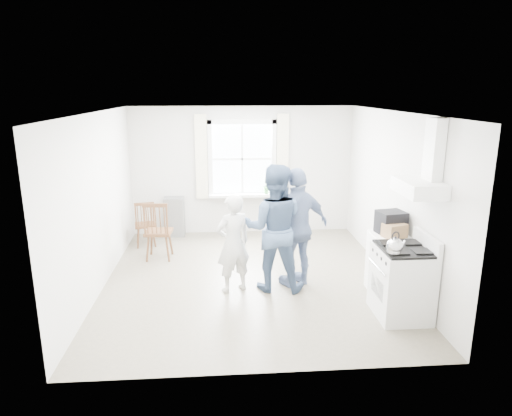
{
  "coord_description": "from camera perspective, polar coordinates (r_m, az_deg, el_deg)",
  "views": [
    {
      "loc": [
        -0.42,
        -6.72,
        2.92
      ],
      "look_at": [
        0.11,
        0.2,
        1.11
      ],
      "focal_mm": 32.0,
      "sensor_mm": 36.0,
      "label": 1
    }
  ],
  "objects": [
    {
      "name": "room_shell",
      "position": [
        6.93,
        -0.77,
        1.09
      ],
      "size": [
        4.62,
        5.12,
        2.64
      ],
      "color": "#776E5C",
      "rests_on": "ground"
    },
    {
      "name": "window_assembly",
      "position": [
        9.29,
        -1.73,
        5.6
      ],
      "size": [
        1.88,
        0.24,
        1.7
      ],
      "color": "white",
      "rests_on": "room_shell"
    },
    {
      "name": "range_hood",
      "position": [
        6.01,
        20.26,
        3.94
      ],
      "size": [
        0.45,
        0.76,
        0.94
      ],
      "color": "white",
      "rests_on": "room_shell"
    },
    {
      "name": "shelf_unit",
      "position": [
        9.45,
        -10.16,
        -1.08
      ],
      "size": [
        0.4,
        0.3,
        0.8
      ],
      "primitive_type": "cube",
      "color": "gray",
      "rests_on": "ground"
    },
    {
      "name": "gas_stove",
      "position": [
        6.34,
        17.79,
        -8.72
      ],
      "size": [
        0.68,
        0.76,
        1.12
      ],
      "color": "silver",
      "rests_on": "ground"
    },
    {
      "name": "kettle",
      "position": [
        5.89,
        16.95,
        -4.59
      ],
      "size": [
        0.2,
        0.2,
        0.29
      ],
      "color": "silver",
      "rests_on": "gas_stove"
    },
    {
      "name": "low_cabinet",
      "position": [
        6.98,
        16.18,
        -6.71
      ],
      "size": [
        0.5,
        0.55,
        0.9
      ],
      "primitive_type": "cube",
      "color": "white",
      "rests_on": "ground"
    },
    {
      "name": "stereo_stack",
      "position": [
        6.84,
        16.51,
        -1.74
      ],
      "size": [
        0.42,
        0.39,
        0.33
      ],
      "color": "black",
      "rests_on": "low_cabinet"
    },
    {
      "name": "cardboard_box",
      "position": [
        6.7,
        16.92,
        -2.71
      ],
      "size": [
        0.36,
        0.31,
        0.2
      ],
      "primitive_type": "cube",
      "rotation": [
        0.0,
        0.0,
        0.35
      ],
      "color": "olive",
      "rests_on": "low_cabinet"
    },
    {
      "name": "windsor_chair_a",
      "position": [
        8.84,
        -13.71,
        -1.38
      ],
      "size": [
        0.44,
        0.43,
        0.89
      ],
      "color": "#4C2C18",
      "rests_on": "ground"
    },
    {
      "name": "windsor_chair_b",
      "position": [
        8.06,
        -12.29,
        -2.1
      ],
      "size": [
        0.48,
        0.47,
        1.06
      ],
      "color": "#4C2C18",
      "rests_on": "ground"
    },
    {
      "name": "person_left",
      "position": [
        6.68,
        -2.89,
        -4.43
      ],
      "size": [
        0.72,
        0.72,
        1.48
      ],
      "primitive_type": "imported",
      "rotation": [
        0.0,
        0.0,
        3.58
      ],
      "color": "silver",
      "rests_on": "ground"
    },
    {
      "name": "person_mid",
      "position": [
        6.69,
        2.28,
        -2.52
      ],
      "size": [
        1.06,
        1.06,
        1.9
      ],
      "primitive_type": "imported",
      "rotation": [
        0.0,
        0.0,
        2.97
      ],
      "color": "#42587A",
      "rests_on": "ground"
    },
    {
      "name": "person_right",
      "position": [
        6.87,
        5.19,
        -2.47
      ],
      "size": [
        1.41,
        1.41,
        1.82
      ],
      "primitive_type": "imported",
      "rotation": [
        0.0,
        0.0,
        3.57
      ],
      "color": "navy",
      "rests_on": "ground"
    },
    {
      "name": "potted_plant",
      "position": [
        9.33,
        1.38,
        2.78
      ],
      "size": [
        0.22,
        0.22,
        0.31
      ],
      "primitive_type": "imported",
      "rotation": [
        0.0,
        0.0,
        0.38
      ],
      "color": "#337434",
      "rests_on": "window_assembly"
    }
  ]
}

